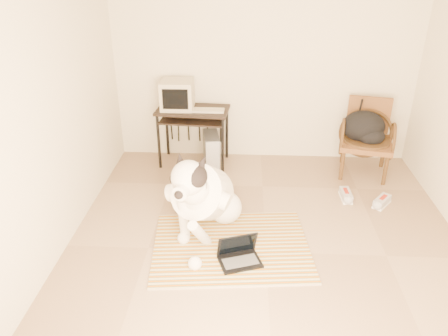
# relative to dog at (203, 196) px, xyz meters

# --- Properties ---
(floor) EXTENTS (4.50, 4.50, 0.00)m
(floor) POSITION_rel_dog_xyz_m (0.65, -0.36, -0.41)
(floor) COLOR #95785B
(floor) RESTS_ON ground
(wall_back) EXTENTS (4.50, 0.00, 4.50)m
(wall_back) POSITION_rel_dog_xyz_m (0.65, 1.89, 0.94)
(wall_back) COLOR beige
(wall_back) RESTS_ON floor
(wall_front) EXTENTS (4.50, 0.00, 4.50)m
(wall_front) POSITION_rel_dog_xyz_m (0.65, -2.61, 0.94)
(wall_front) COLOR beige
(wall_front) RESTS_ON floor
(wall_left) EXTENTS (0.00, 4.50, 4.50)m
(wall_left) POSITION_rel_dog_xyz_m (-1.35, -0.36, 0.94)
(wall_left) COLOR beige
(wall_left) RESTS_ON floor
(rug) EXTENTS (1.65, 1.32, 0.02)m
(rug) POSITION_rel_dog_xyz_m (0.30, -0.30, -0.40)
(rug) COLOR #B8620C
(rug) RESTS_ON floor
(dog) EXTENTS (0.74, 1.46, 1.05)m
(dog) POSITION_rel_dog_xyz_m (0.00, 0.00, 0.00)
(dog) COLOR white
(dog) RESTS_ON rug
(laptop) EXTENTS (0.45, 0.39, 0.27)m
(laptop) POSITION_rel_dog_xyz_m (0.38, -0.52, -0.33)
(laptop) COLOR black
(laptop) RESTS_ON rug
(computer_desk) EXTENTS (0.98, 0.60, 0.78)m
(computer_desk) POSITION_rel_dog_xyz_m (-0.28, 1.59, 0.26)
(computer_desk) COLOR black
(computer_desk) RESTS_ON floor
(crt_monitor) EXTENTS (0.42, 0.40, 0.37)m
(crt_monitor) POSITION_rel_dog_xyz_m (-0.48, 1.62, 0.55)
(crt_monitor) COLOR #B9AD91
(crt_monitor) RESTS_ON computer_desk
(desk_keyboard) EXTENTS (0.42, 0.16, 0.03)m
(desk_keyboard) POSITION_rel_dog_xyz_m (-0.08, 1.52, 0.38)
(desk_keyboard) COLOR #B9AD91
(desk_keyboard) RESTS_ON computer_desk
(pc_tower) EXTENTS (0.27, 0.48, 0.43)m
(pc_tower) POSITION_rel_dog_xyz_m (-0.04, 1.58, -0.20)
(pc_tower) COLOR #4D4D4F
(pc_tower) RESTS_ON floor
(rattan_chair) EXTENTS (0.75, 0.73, 0.96)m
(rattan_chair) POSITION_rel_dog_xyz_m (1.98, 1.46, 0.07)
(rattan_chair) COLOR brown
(rattan_chair) RESTS_ON floor
(backpack) EXTENTS (0.54, 0.48, 0.40)m
(backpack) POSITION_rel_dog_xyz_m (1.93, 1.43, 0.21)
(backpack) COLOR black
(backpack) RESTS_ON rattan_chair
(sneaker_left) EXTENTS (0.12, 0.28, 0.10)m
(sneaker_left) POSITION_rel_dog_xyz_m (1.63, 0.72, -0.37)
(sneaker_left) COLOR white
(sneaker_left) RESTS_ON floor
(sneaker_right) EXTENTS (0.27, 0.29, 0.10)m
(sneaker_right) POSITION_rel_dog_xyz_m (2.02, 0.59, -0.37)
(sneaker_right) COLOR white
(sneaker_right) RESTS_ON floor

